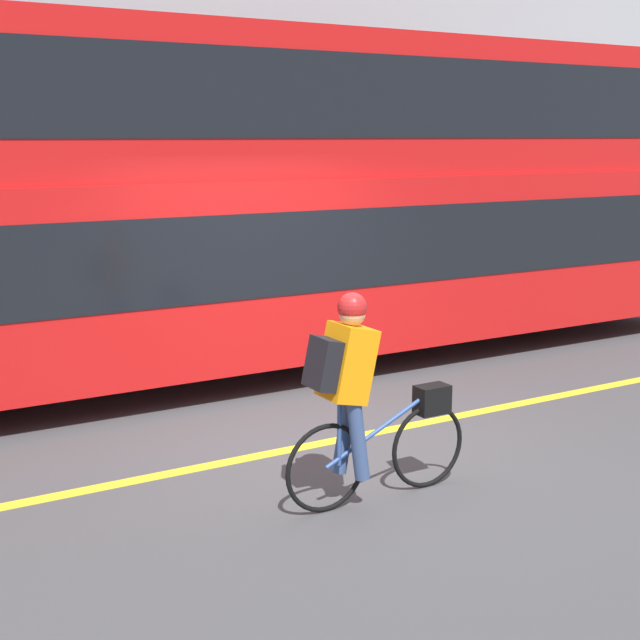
{
  "coord_description": "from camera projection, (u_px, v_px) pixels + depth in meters",
  "views": [
    {
      "loc": [
        -3.87,
        -6.31,
        2.67
      ],
      "look_at": [
        0.22,
        0.63,
        1.0
      ],
      "focal_mm": 50.0,
      "sensor_mm": 36.0,
      "label": 1
    }
  ],
  "objects": [
    {
      "name": "building_facade",
      "position": [
        73.0,
        25.0,
        13.25
      ],
      "size": [
        60.0,
        0.3,
        8.59
      ],
      "color": "#9E9EA3",
      "rests_on": "ground_plane"
    },
    {
      "name": "road_center_line",
      "position": [
        327.0,
        442.0,
        7.9
      ],
      "size": [
        50.0,
        0.14,
        0.01
      ],
      "primitive_type": "cube",
      "color": "yellow",
      "rests_on": "ground_plane"
    },
    {
      "name": "trash_bin",
      "position": [
        287.0,
        268.0,
        14.04
      ],
      "size": [
        0.55,
        0.55,
        0.95
      ],
      "color": "#515156",
      "rests_on": "sidewalk_curb"
    },
    {
      "name": "sidewalk_curb",
      "position": [
        117.0,
        318.0,
        12.9
      ],
      "size": [
        60.0,
        2.56,
        0.15
      ],
      "color": "gray",
      "rests_on": "ground_plane"
    },
    {
      "name": "ground_plane",
      "position": [
        335.0,
        447.0,
        7.79
      ],
      "size": [
        80.0,
        80.0,
        0.0
      ],
      "primitive_type": "plane",
      "color": "#424244"
    },
    {
      "name": "cyclist_on_bike",
      "position": [
        360.0,
        391.0,
        6.42
      ],
      "size": [
        1.57,
        0.32,
        1.59
      ],
      "color": "black",
      "rests_on": "ground_plane"
    },
    {
      "name": "bus",
      "position": [
        299.0,
        187.0,
        10.3
      ],
      "size": [
        11.52,
        2.43,
        3.76
      ],
      "color": "black",
      "rests_on": "ground_plane"
    }
  ]
}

